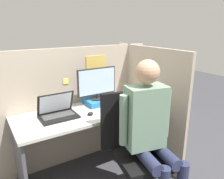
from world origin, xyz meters
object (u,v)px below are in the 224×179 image
object	(u,v)px
office_chair	(135,147)
laptop	(58,112)
monitor	(97,83)
paper_box	(97,101)
person	(151,128)
carrot_toy	(116,109)
stapler	(131,97)

from	to	relation	value
office_chair	laptop	bearing A→B (deg)	131.02
office_chair	monitor	bearing A→B (deg)	90.04
paper_box	person	world-z (taller)	person
carrot_toy	person	size ratio (longest dim) A/B	0.12
person	carrot_toy	bearing A→B (deg)	86.56
paper_box	laptop	bearing A→B (deg)	-166.78
stapler	carrot_toy	xyz separation A→B (m)	(-0.38, -0.24, -0.00)
laptop	person	world-z (taller)	person
carrot_toy	office_chair	size ratio (longest dim) A/B	0.15
laptop	person	bearing A→B (deg)	-53.86
monitor	carrot_toy	size ratio (longest dim) A/B	2.97
stapler	office_chair	size ratio (longest dim) A/B	0.15
paper_box	office_chair	bearing A→B (deg)	-89.95
office_chair	stapler	bearing A→B (deg)	56.09
stapler	monitor	bearing A→B (deg)	173.99
monitor	stapler	distance (m)	0.51
office_chair	person	xyz separation A→B (m)	(0.04, -0.16, 0.25)
carrot_toy	laptop	bearing A→B (deg)	164.56
paper_box	laptop	xyz separation A→B (m)	(-0.52, -0.12, 0.02)
laptop	carrot_toy	world-z (taller)	laptop
paper_box	stapler	size ratio (longest dim) A/B	1.84
stapler	person	xyz separation A→B (m)	(-0.42, -0.84, 0.03)
laptop	office_chair	bearing A→B (deg)	-48.98
carrot_toy	office_chair	xyz separation A→B (m)	(-0.07, -0.43, -0.22)
paper_box	monitor	distance (m)	0.22
stapler	person	size ratio (longest dim) A/B	0.11
monitor	office_chair	distance (m)	0.85
monitor	stapler	xyz separation A→B (m)	(0.45, -0.05, -0.23)
laptop	stapler	bearing A→B (deg)	4.53
laptop	carrot_toy	distance (m)	0.61
monitor	stapler	size ratio (longest dim) A/B	3.09
laptop	carrot_toy	xyz separation A→B (m)	(0.59, -0.16, -0.03)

